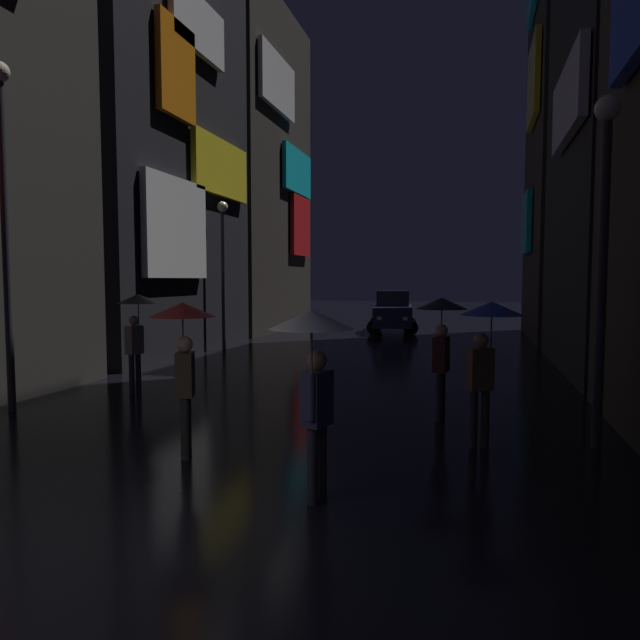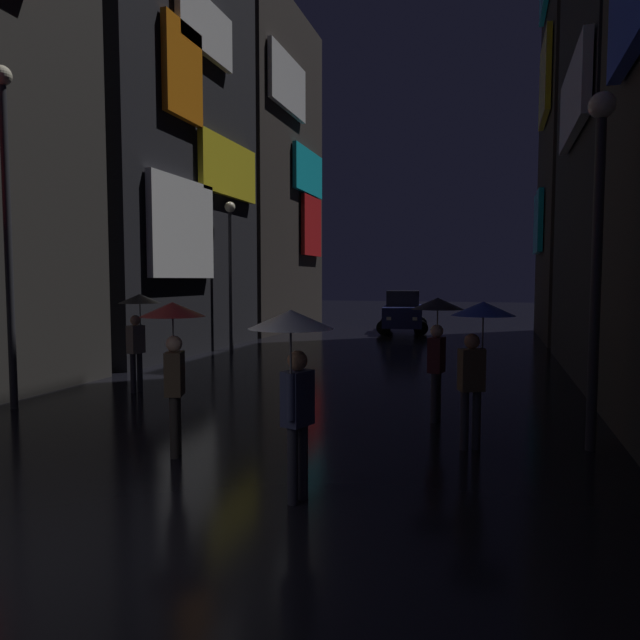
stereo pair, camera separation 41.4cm
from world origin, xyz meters
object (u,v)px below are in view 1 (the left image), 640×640
(pedestrian_midstreet_centre_black, at_px, (442,324))
(streetlamp_right_near, at_px, (604,228))
(pedestrian_foreground_left_red, at_px, (183,335))
(pedestrian_near_crossing_black, at_px, (137,315))
(pedestrian_far_right_blue, at_px, (488,333))
(pedestrian_midstreet_left_clear, at_px, (313,352))
(streetlamp_left_far, at_px, (223,257))
(car_distant, at_px, (393,312))
(streetlamp_left_near, at_px, (4,200))

(pedestrian_midstreet_centre_black, height_order, streetlamp_right_near, streetlamp_right_near)
(pedestrian_foreground_left_red, relative_size, pedestrian_near_crossing_black, 1.00)
(pedestrian_midstreet_centre_black, bearing_deg, pedestrian_foreground_left_red, -137.50)
(pedestrian_foreground_left_red, bearing_deg, pedestrian_far_right_blue, 20.18)
(pedestrian_midstreet_left_clear, relative_size, streetlamp_right_near, 0.42)
(pedestrian_midstreet_left_clear, relative_size, streetlamp_left_far, 0.42)
(pedestrian_midstreet_left_clear, distance_m, pedestrian_far_right_blue, 3.30)
(car_distant, distance_m, streetlamp_left_far, 9.82)
(pedestrian_near_crossing_black, xyz_separation_m, streetlamp_left_near, (-1.28, -2.15, 2.21))
(pedestrian_midstreet_left_clear, xyz_separation_m, streetlamp_left_near, (-6.62, 2.83, 2.21))
(pedestrian_midstreet_left_clear, bearing_deg, pedestrian_near_crossing_black, 136.95)
(pedestrian_foreground_left_red, distance_m, pedestrian_near_crossing_black, 4.86)
(streetlamp_right_near, distance_m, streetlamp_left_near, 10.03)
(pedestrian_midstreet_left_clear, relative_size, car_distant, 0.49)
(pedestrian_far_right_blue, distance_m, streetlamp_right_near, 2.19)
(pedestrian_foreground_left_red, bearing_deg, car_distant, 89.30)
(pedestrian_far_right_blue, xyz_separation_m, streetlamp_left_near, (-8.45, 0.09, 2.21))
(pedestrian_midstreet_centre_black, distance_m, car_distant, 16.53)
(pedestrian_midstreet_left_clear, bearing_deg, pedestrian_foreground_left_red, 150.29)
(pedestrian_foreground_left_red, bearing_deg, streetlamp_right_near, 18.48)
(pedestrian_far_right_blue, bearing_deg, pedestrian_near_crossing_black, 162.66)
(pedestrian_near_crossing_black, distance_m, streetlamp_left_near, 3.34)
(streetlamp_left_far, bearing_deg, pedestrian_midstreet_left_clear, -61.46)
(streetlamp_left_far, bearing_deg, pedestrian_foreground_left_red, -67.98)
(pedestrian_midstreet_centre_black, xyz_separation_m, car_distant, (-3.07, 16.23, -0.74))
(car_distant, bearing_deg, streetlamp_left_far, -119.09)
(pedestrian_midstreet_left_clear, distance_m, pedestrian_near_crossing_black, 7.30)
(streetlamp_left_near, bearing_deg, pedestrian_midstreet_left_clear, -23.19)
(pedestrian_midstreet_centre_black, distance_m, streetlamp_right_near, 2.97)
(pedestrian_midstreet_centre_black, distance_m, pedestrian_far_right_blue, 1.71)
(pedestrian_far_right_blue, relative_size, streetlamp_left_near, 0.34)
(pedestrian_foreground_left_red, distance_m, pedestrian_far_right_blue, 4.30)
(pedestrian_far_right_blue, bearing_deg, streetlamp_right_near, 13.89)
(pedestrian_near_crossing_black, height_order, streetlamp_left_near, streetlamp_left_near)
(pedestrian_midstreet_centre_black, bearing_deg, pedestrian_near_crossing_black, 173.84)
(pedestrian_foreground_left_red, height_order, streetlamp_right_near, streetlamp_right_near)
(pedestrian_near_crossing_black, bearing_deg, streetlamp_left_far, 100.12)
(pedestrian_far_right_blue, height_order, streetlamp_right_near, streetlamp_right_near)
(pedestrian_foreground_left_red, xyz_separation_m, car_distant, (0.24, 19.26, -0.74))
(pedestrian_foreground_left_red, height_order, streetlamp_left_far, streetlamp_left_far)
(pedestrian_midstreet_left_clear, height_order, streetlamp_left_near, streetlamp_left_near)
(streetlamp_left_far, bearing_deg, pedestrian_near_crossing_black, -79.88)
(car_distant, relative_size, streetlamp_left_near, 0.68)
(pedestrian_midstreet_centre_black, height_order, streetlamp_left_near, streetlamp_left_near)
(pedestrian_midstreet_centre_black, xyz_separation_m, streetlamp_left_far, (-7.72, 7.88, 1.54))
(pedestrian_foreground_left_red, xyz_separation_m, streetlamp_left_near, (-4.41, 1.58, 2.21))
(pedestrian_midstreet_left_clear, xyz_separation_m, car_distant, (-1.97, 20.52, -0.74))
(pedestrian_foreground_left_red, bearing_deg, streetlamp_left_far, 112.02)
(pedestrian_midstreet_centre_black, relative_size, pedestrian_far_right_blue, 1.00)
(pedestrian_midstreet_left_clear, relative_size, pedestrian_foreground_left_red, 1.00)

